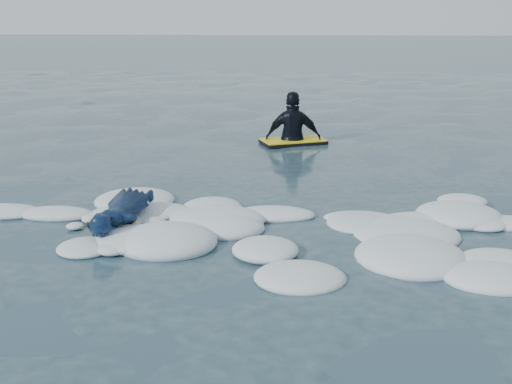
{
  "coord_description": "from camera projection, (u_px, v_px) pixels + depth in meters",
  "views": [
    {
      "loc": [
        1.59,
        -6.4,
        2.6
      ],
      "look_at": [
        1.05,
        1.6,
        0.3
      ],
      "focal_mm": 45.0,
      "sensor_mm": 36.0,
      "label": 1
    }
  ],
  "objects": [
    {
      "name": "ground",
      "position": [
        149.0,
        257.0,
        6.96
      ],
      "size": [
        120.0,
        120.0,
        0.0
      ],
      "primitive_type": "plane",
      "color": "#1C3143",
      "rests_on": "ground"
    },
    {
      "name": "prone_woman_unit",
      "position": [
        121.0,
        213.0,
        7.8
      ],
      "size": [
        0.95,
        1.61,
        0.39
      ],
      "rotation": [
        0.0,
        0.0,
        2.03
      ],
      "color": "black",
      "rests_on": "ground"
    },
    {
      "name": "waiting_rider_unit",
      "position": [
        293.0,
        139.0,
        12.73
      ],
      "size": [
        1.43,
        1.11,
        1.89
      ],
      "rotation": [
        0.0,
        0.0,
        0.38
      ],
      "color": "black",
      "rests_on": "ground"
    },
    {
      "name": "foam_band",
      "position": [
        168.0,
        226.0,
        7.95
      ],
      "size": [
        12.0,
        3.1,
        0.3
      ],
      "primitive_type": null,
      "color": "white",
      "rests_on": "ground"
    }
  ]
}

